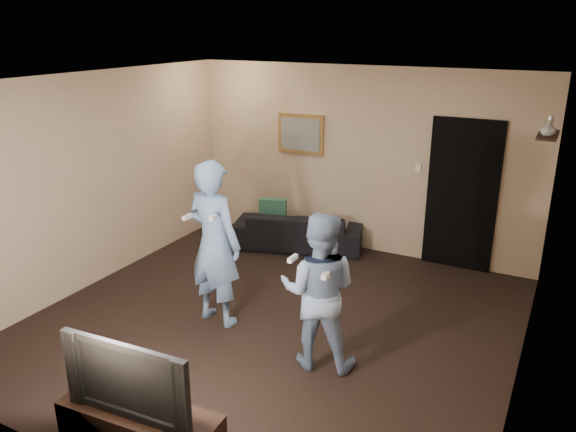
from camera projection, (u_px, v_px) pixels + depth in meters
The scene contains 18 objects.
ground at pixel (273, 322), 6.20m from camera, with size 5.00×5.00×0.00m, color black.
ceiling at pixel (271, 81), 5.35m from camera, with size 5.00×5.00×0.04m, color silver.
wall_back at pixel (359, 160), 7.87m from camera, with size 5.00×0.04×2.60m, color tan.
wall_front at pixel (87, 317), 3.68m from camera, with size 5.00×0.04×2.60m, color tan.
wall_left at pixel (94, 180), 6.87m from camera, with size 0.04×5.00×2.60m, color tan.
wall_right at pixel (534, 254), 4.68m from camera, with size 0.04×5.00×2.60m, color tan.
sofa at pixel (298, 230), 8.19m from camera, with size 1.84×0.72×0.54m, color black.
throw_pillow at pixel (273, 212), 8.30m from camera, with size 0.40×0.13×0.40m, color #1C543F.
painting_frame at pixel (301, 134), 8.14m from camera, with size 0.72×0.05×0.57m, color olive.
painting_canvas at pixel (300, 134), 8.12m from camera, with size 0.62×0.01×0.47m, color slate.
doorway at pixel (462, 195), 7.31m from camera, with size 0.90×0.06×2.00m, color black.
light_switch at pixel (418, 168), 7.48m from camera, with size 0.08×0.02×0.12m, color silver.
wall_shelf at pixel (548, 135), 6.01m from camera, with size 0.20×0.60×0.03m, color black.
shelf_vase at pixel (548, 128), 5.85m from camera, with size 0.16×0.16×0.16m, color #A7A7AC.
shelf_figurine at pixel (550, 124), 6.03m from camera, with size 0.06×0.06×0.18m, color silver.
television at pixel (135, 374), 3.98m from camera, with size 1.04×0.14×0.60m, color black.
wii_player_left at pixel (214, 243), 5.95m from camera, with size 0.71×0.55×1.82m.
wii_player_right at pixel (319, 291), 5.21m from camera, with size 0.87×0.75×1.54m.
Camera 1 is at (2.68, -4.78, 3.13)m, focal length 35.00 mm.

